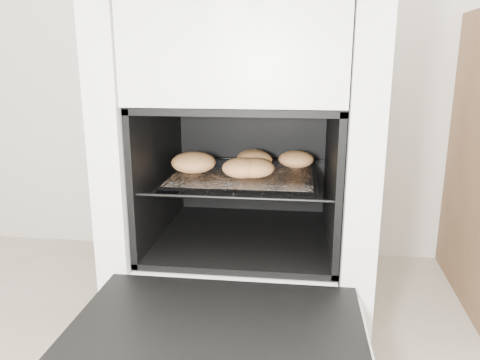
% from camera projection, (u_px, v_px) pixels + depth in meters
% --- Properties ---
extents(stove, '(0.66, 0.74, 1.02)m').
position_uv_depth(stove, '(247.00, 148.00, 1.36)').
color(stove, white).
rests_on(stove, ground).
extents(oven_door, '(0.60, 0.46, 0.04)m').
position_uv_depth(oven_door, '(214.00, 343.00, 0.89)').
color(oven_door, black).
rests_on(oven_door, stove).
extents(oven_rack, '(0.48, 0.46, 0.01)m').
position_uv_depth(oven_rack, '(244.00, 175.00, 1.31)').
color(oven_rack, black).
rests_on(oven_rack, stove).
extents(foil_sheet, '(0.38, 0.33, 0.01)m').
position_uv_depth(foil_sheet, '(243.00, 175.00, 1.28)').
color(foil_sheet, white).
rests_on(foil_sheet, oven_rack).
extents(baked_rolls, '(0.41, 0.28, 0.06)m').
position_uv_depth(baked_rolls, '(244.00, 163.00, 1.30)').
color(baked_rolls, '#E29E5A').
rests_on(baked_rolls, foil_sheet).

